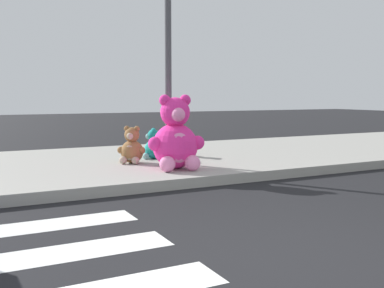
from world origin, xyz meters
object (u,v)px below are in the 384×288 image
(sign_pole, at_px, (168,61))
(plush_teal, at_px, (153,146))
(plush_brown, at_px, (132,148))
(plush_pink_large, at_px, (176,139))
(plush_tan, at_px, (173,143))

(sign_pole, height_order, plush_teal, sign_pole)
(plush_teal, bearing_deg, plush_brown, -145.98)
(plush_pink_large, xyz_separation_m, plush_brown, (-0.41, 0.88, -0.21))
(plush_teal, relative_size, plush_tan, 0.97)
(sign_pole, height_order, plush_brown, sign_pole)
(plush_tan, bearing_deg, plush_brown, -150.36)
(plush_brown, bearing_deg, plush_teal, 34.02)
(plush_pink_large, xyz_separation_m, plush_tan, (0.64, 1.48, -0.23))
(sign_pole, distance_m, plush_teal, 1.62)
(plush_teal, bearing_deg, plush_pink_large, -95.50)
(plush_brown, relative_size, plush_teal, 1.14)
(plush_teal, bearing_deg, sign_pole, -87.99)
(plush_teal, bearing_deg, plush_tan, 24.83)
(plush_pink_large, bearing_deg, sign_pole, 76.34)
(plush_pink_large, relative_size, plush_tan, 2.03)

